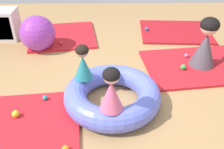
# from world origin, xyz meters

# --- Properties ---
(ground_plane) EXTENTS (8.00, 8.00, 0.00)m
(ground_plane) POSITION_xyz_m (0.00, 0.00, 0.00)
(ground_plane) COLOR tan
(gym_mat_near_right) EXTENTS (1.43, 1.19, 0.04)m
(gym_mat_near_right) POSITION_xyz_m (1.27, 2.08, 0.02)
(gym_mat_near_right) COLOR #B21923
(gym_mat_near_right) RESTS_ON ground
(gym_mat_center_rear) EXTENTS (1.22, 1.26, 0.04)m
(gym_mat_center_rear) POSITION_xyz_m (-0.99, -0.53, 0.02)
(gym_mat_center_rear) COLOR red
(gym_mat_center_rear) RESTS_ON ground
(gym_mat_far_right) EXTENTS (1.39, 1.39, 0.04)m
(gym_mat_far_right) POSITION_xyz_m (-0.97, 1.92, 0.02)
(gym_mat_far_right) COLOR red
(gym_mat_far_right) RESTS_ON ground
(gym_mat_far_left) EXTENTS (1.89, 1.36, 0.04)m
(gym_mat_far_left) POSITION_xyz_m (1.39, 0.77, 0.02)
(gym_mat_far_left) COLOR red
(gym_mat_far_left) RESTS_ON ground
(inflatable_cushion) EXTENTS (1.23, 1.23, 0.29)m
(inflatable_cushion) POSITION_xyz_m (-0.04, -0.13, 0.14)
(inflatable_cushion) COLOR #6070E5
(inflatable_cushion) RESTS_ON ground
(child_in_teal) EXTENTS (0.33, 0.33, 0.46)m
(child_in_teal) POSITION_xyz_m (-0.41, 0.06, 0.51)
(child_in_teal) COLOR teal
(child_in_teal) RESTS_ON inflatable_cushion
(child_in_pink) EXTENTS (0.30, 0.30, 0.51)m
(child_in_pink) POSITION_xyz_m (-0.06, -0.55, 0.54)
(child_in_pink) COLOR #E5608E
(child_in_pink) RESTS_ON inflatable_cushion
(adult_seated) EXTENTS (0.50, 0.50, 0.78)m
(adult_seated) POSITION_xyz_m (1.39, 0.77, 0.42)
(adult_seated) COLOR #4C4751
(adult_seated) RESTS_ON gym_mat_far_left
(play_ball_yellow) EXTENTS (0.09, 0.09, 0.09)m
(play_ball_yellow) POSITION_xyz_m (-1.19, -0.40, 0.08)
(play_ball_yellow) COLOR yellow
(play_ball_yellow) RESTS_ON gym_mat_center_rear
(play_ball_teal) EXTENTS (0.06, 0.06, 0.06)m
(play_ball_teal) POSITION_xyz_m (-0.91, -0.09, 0.07)
(play_ball_teal) COLOR teal
(play_ball_teal) RESTS_ON gym_mat_center_rear
(play_ball_blue) EXTENTS (0.07, 0.07, 0.07)m
(play_ball_blue) POSITION_xyz_m (0.69, 2.11, 0.08)
(play_ball_blue) COLOR blue
(play_ball_blue) RESTS_ON gym_mat_near_right
(play_ball_green) EXTENTS (0.08, 0.08, 0.08)m
(play_ball_green) POSITION_xyz_m (1.06, 0.62, 0.08)
(play_ball_green) COLOR green
(play_ball_green) RESTS_ON gym_mat_far_left
(play_ball_red) EXTENTS (0.06, 0.06, 0.06)m
(play_ball_red) POSITION_xyz_m (-0.95, 1.51, 0.07)
(play_ball_red) COLOR red
(play_ball_red) RESTS_ON gym_mat_far_right
(play_ball_pink) EXTENTS (0.07, 0.07, 0.07)m
(play_ball_pink) POSITION_xyz_m (1.21, 1.00, 0.07)
(play_ball_pink) COLOR pink
(play_ball_pink) RESTS_ON gym_mat_far_left
(play_ball_orange) EXTENTS (0.07, 0.07, 0.07)m
(play_ball_orange) POSITION_xyz_m (-0.53, -0.93, 0.08)
(play_ball_orange) COLOR orange
(play_ball_orange) RESTS_ON gym_mat_center_rear
(exercise_ball_large) EXTENTS (0.61, 0.61, 0.61)m
(exercise_ball_large) POSITION_xyz_m (-1.31, 1.41, 0.31)
(exercise_ball_large) COLOR purple
(exercise_ball_large) RESTS_ON ground
(storage_cube) EXTENTS (0.44, 0.44, 0.56)m
(storage_cube) POSITION_xyz_m (-2.02, 1.87, 0.28)
(storage_cube) COLOR silver
(storage_cube) RESTS_ON ground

